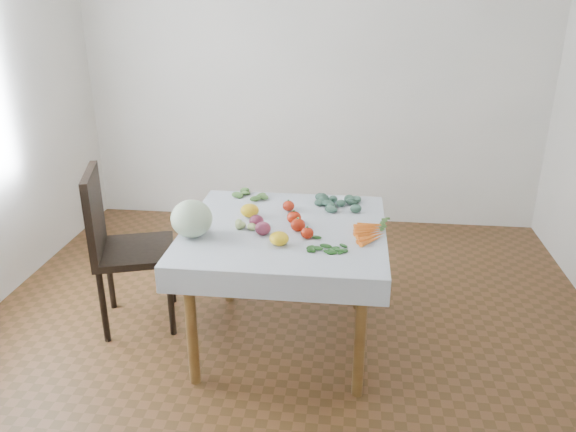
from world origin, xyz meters
name	(u,v)px	position (x,y,z in m)	size (l,w,h in m)	color
ground	(285,340)	(0.00, 0.00, 0.00)	(4.00, 4.00, 0.00)	brown
back_wall	(313,71)	(0.00, 2.00, 1.35)	(4.00, 0.04, 2.70)	silver
table	(285,244)	(0.00, 0.00, 0.65)	(1.00, 1.00, 0.75)	brown
tablecloth	(285,228)	(0.00, 0.00, 0.75)	(1.12, 1.12, 0.01)	white
chair	(117,239)	(-1.04, 0.09, 0.59)	(0.58, 0.58, 1.02)	black
cabbage	(192,219)	(-0.48, -0.18, 0.86)	(0.22, 0.22, 0.20)	beige
tomato_a	(294,217)	(0.05, 0.06, 0.79)	(0.08, 0.08, 0.07)	#AA1F0B
tomato_b	(289,206)	(-0.01, 0.25, 0.79)	(0.07, 0.07, 0.06)	#AA1F0B
tomato_c	(298,225)	(0.08, -0.04, 0.79)	(0.08, 0.08, 0.07)	#AA1F0B
tomato_d	(307,233)	(0.14, -0.14, 0.79)	(0.07, 0.07, 0.06)	#AA1F0B
heirloom_back	(250,210)	(-0.22, 0.13, 0.79)	(0.11, 0.11, 0.08)	gold
heirloom_front	(279,238)	(0.00, -0.24, 0.79)	(0.10, 0.10, 0.07)	gold
onion_a	(263,228)	(-0.10, -0.12, 0.79)	(0.09, 0.09, 0.07)	#591932
onion_b	(256,221)	(-0.16, -0.02, 0.79)	(0.08, 0.08, 0.07)	#591932
tomatillo_cluster	(248,224)	(-0.20, -0.03, 0.78)	(0.11, 0.10, 0.04)	#B2D47A
carrot_bunch	(371,232)	(0.48, -0.04, 0.77)	(0.18, 0.32, 0.03)	orange
kale_bunch	(332,204)	(0.25, 0.35, 0.78)	(0.30, 0.27, 0.04)	#3A5F4E
basil_bunch	(323,245)	(0.23, -0.23, 0.76)	(0.24, 0.21, 0.01)	#21551A
dill_bunch	(251,194)	(-0.28, 0.48, 0.77)	(0.22, 0.22, 0.02)	#477234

